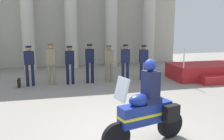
{
  "coord_description": "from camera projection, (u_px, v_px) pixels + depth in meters",
  "views": [
    {
      "loc": [
        -1.76,
        -5.27,
        2.67
      ],
      "look_at": [
        0.11,
        2.51,
        1.12
      ],
      "focal_mm": 40.26,
      "sensor_mm": 36.0,
      "label": 1
    }
  ],
  "objects": [
    {
      "name": "ground_plane",
      "position": [
        132.0,
        136.0,
        5.94
      ],
      "size": [
        28.0,
        28.0,
        0.0
      ],
      "primitive_type": "plane",
      "color": "gray"
    },
    {
      "name": "colonnade_backdrop",
      "position": [
        70.0,
        6.0,
        14.68
      ],
      "size": [
        13.75,
        1.56,
        6.98
      ],
      "color": "beige",
      "rests_on": "ground_plane"
    },
    {
      "name": "reviewing_stand",
      "position": [
        208.0,
        71.0,
        11.95
      ],
      "size": [
        3.57,
        2.22,
        1.59
      ],
      "color": "#B21E23",
      "rests_on": "ground_plane"
    },
    {
      "name": "officer_in_row_0",
      "position": [
        29.0,
        63.0,
        10.4
      ],
      "size": [
        0.4,
        0.26,
        1.69
      ],
      "rotation": [
        0.0,
        0.0,
        3.03
      ],
      "color": "#141938",
      "rests_on": "ground_plane"
    },
    {
      "name": "officer_in_row_1",
      "position": [
        51.0,
        61.0,
        10.61
      ],
      "size": [
        0.4,
        0.26,
        1.76
      ],
      "rotation": [
        0.0,
        0.0,
        3.03
      ],
      "color": "#847A5B",
      "rests_on": "ground_plane"
    },
    {
      "name": "officer_in_row_2",
      "position": [
        70.0,
        62.0,
        10.71
      ],
      "size": [
        0.4,
        0.26,
        1.66
      ],
      "rotation": [
        0.0,
        0.0,
        3.03
      ],
      "color": "black",
      "rests_on": "ground_plane"
    },
    {
      "name": "officer_in_row_3",
      "position": [
        90.0,
        60.0,
        10.93
      ],
      "size": [
        0.4,
        0.26,
        1.71
      ],
      "rotation": [
        0.0,
        0.0,
        3.03
      ],
      "color": "black",
      "rests_on": "ground_plane"
    },
    {
      "name": "officer_in_row_4",
      "position": [
        109.0,
        61.0,
        11.09
      ],
      "size": [
        0.4,
        0.26,
        1.64
      ],
      "rotation": [
        0.0,
        0.0,
        3.03
      ],
      "color": "#7A7056",
      "rests_on": "ground_plane"
    },
    {
      "name": "officer_in_row_5",
      "position": [
        125.0,
        60.0,
        11.29
      ],
      "size": [
        0.4,
        0.26,
        1.66
      ],
      "rotation": [
        0.0,
        0.0,
        3.03
      ],
      "color": "#191E42",
      "rests_on": "ground_plane"
    },
    {
      "name": "officer_in_row_6",
      "position": [
        144.0,
        60.0,
        11.55
      ],
      "size": [
        0.4,
        0.26,
        1.61
      ],
      "rotation": [
        0.0,
        0.0,
        3.03
      ],
      "color": "#191E42",
      "rests_on": "ground_plane"
    },
    {
      "name": "motorcycle_with_rider",
      "position": [
        148.0,
        109.0,
        5.44
      ],
      "size": [
        2.05,
        0.89,
        1.9
      ],
      "rotation": [
        0.0,
        0.0,
        3.41
      ],
      "color": "black",
      "rests_on": "ground_plane"
    },
    {
      "name": "briefcase_on_ground",
      "position": [
        19.0,
        83.0,
        10.37
      ],
      "size": [
        0.1,
        0.32,
        0.36
      ],
      "primitive_type": "cube",
      "color": "black",
      "rests_on": "ground_plane"
    }
  ]
}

